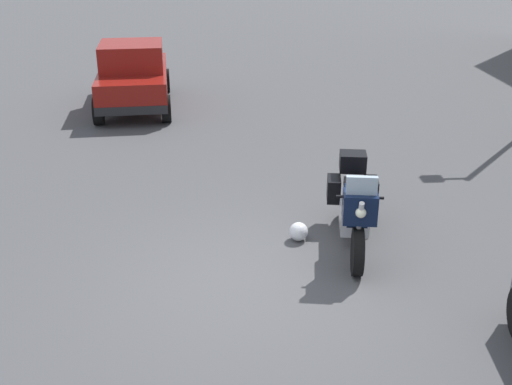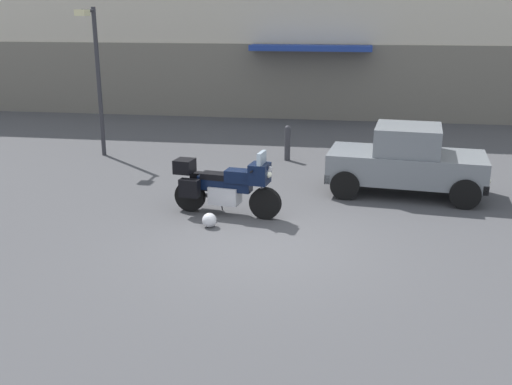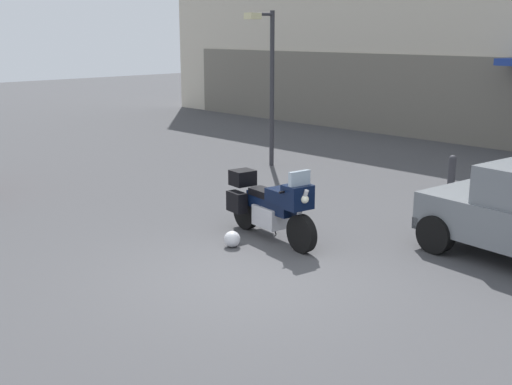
# 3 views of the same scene
# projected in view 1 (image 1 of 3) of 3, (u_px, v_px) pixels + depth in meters

# --- Properties ---
(ground_plane) EXTENTS (80.00, 80.00, 0.00)m
(ground_plane) POSITION_uv_depth(u_px,v_px,m) (251.00, 283.00, 8.10)
(ground_plane) COLOR #424244
(motorcycle) EXTENTS (2.26, 0.90, 1.36)m
(motorcycle) POSITION_uv_depth(u_px,v_px,m) (355.00, 204.00, 8.87)
(motorcycle) COLOR black
(motorcycle) RESTS_ON ground
(helmet) EXTENTS (0.28, 0.28, 0.28)m
(helmet) POSITION_uv_depth(u_px,v_px,m) (299.00, 232.00, 9.15)
(helmet) COLOR silver
(helmet) RESTS_ON ground
(car_hatchback_near) EXTENTS (3.97, 2.05, 1.64)m
(car_hatchback_near) POSITION_uv_depth(u_px,v_px,m) (133.00, 76.00, 15.59)
(car_hatchback_near) COLOR maroon
(car_hatchback_near) RESTS_ON ground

